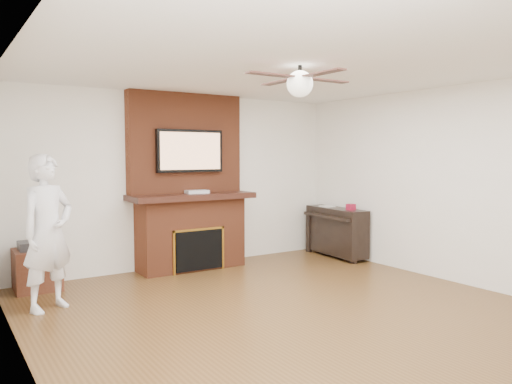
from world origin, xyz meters
TOP-DOWN VIEW (x-y plane):
  - room_shell at (0.00, 0.00)m, footprint 5.36×5.86m
  - fireplace at (0.00, 2.55)m, footprint 1.78×0.64m
  - tv at (0.00, 2.50)m, footprint 1.00×0.08m
  - ceiling_fan at (-0.00, 0.00)m, footprint 1.21×1.21m
  - person at (-2.08, 1.58)m, footprint 0.72×0.63m
  - side_table at (-2.05, 2.48)m, footprint 0.52×0.52m
  - piano at (2.31, 2.00)m, footprint 0.53×1.22m
  - cable_box at (0.08, 2.45)m, footprint 0.33×0.20m
  - candle_orange at (-0.13, 2.31)m, footprint 0.08×0.08m
  - candle_green at (0.02, 2.31)m, footprint 0.08×0.08m
  - candle_cream at (0.18, 2.30)m, footprint 0.07×0.07m
  - candle_blue at (0.14, 2.35)m, footprint 0.05×0.05m

SIDE VIEW (x-z plane):
  - candle_blue at x=0.14m, z-range 0.00..0.08m
  - candle_green at x=0.02m, z-range 0.00..0.08m
  - candle_orange at x=-0.13m, z-range 0.00..0.11m
  - candle_cream at x=0.18m, z-range 0.00..0.12m
  - side_table at x=-2.05m, z-range -0.02..0.57m
  - piano at x=2.31m, z-range -0.02..0.85m
  - person at x=-2.08m, z-range 0.00..1.64m
  - fireplace at x=0.00m, z-range -0.25..2.25m
  - cable_box at x=0.08m, z-range 1.08..1.13m
  - room_shell at x=0.00m, z-range -0.18..2.68m
  - tv at x=0.00m, z-range 1.38..1.98m
  - ceiling_fan at x=0.00m, z-range 2.18..2.49m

